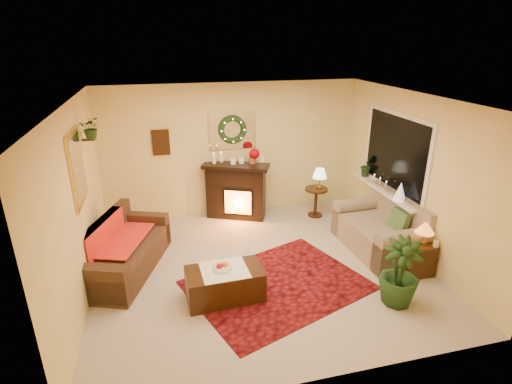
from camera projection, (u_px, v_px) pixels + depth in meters
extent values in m
plane|color=beige|center=(261.00, 268.00, 6.25)|extent=(5.00, 5.00, 0.00)
plane|color=white|center=(262.00, 100.00, 5.30)|extent=(5.00, 5.00, 0.00)
plane|color=#EFD88C|center=(232.00, 150.00, 7.81)|extent=(5.00, 5.00, 0.00)
plane|color=#EFD88C|center=(323.00, 275.00, 3.74)|extent=(5.00, 5.00, 0.00)
plane|color=#EFD88C|center=(77.00, 208.00, 5.21)|extent=(4.50, 4.50, 0.00)
plane|color=#EFD88C|center=(414.00, 177.00, 6.34)|extent=(4.50, 4.50, 0.00)
cube|color=#5D0C06|center=(278.00, 285.00, 5.82)|extent=(2.88, 2.52, 0.01)
cube|color=#422C21|center=(124.00, 245.00, 6.05)|extent=(1.42, 2.04, 0.80)
cube|color=red|center=(119.00, 239.00, 6.18)|extent=(0.74, 1.20, 0.02)
cube|color=black|center=(236.00, 191.00, 7.83)|extent=(1.18, 0.78, 1.03)
sphere|color=#A20007|center=(254.00, 154.00, 7.60)|extent=(0.20, 0.20, 0.20)
cylinder|color=white|center=(214.00, 159.00, 7.43)|extent=(0.06, 0.06, 0.18)
cylinder|color=white|center=(221.00, 157.00, 7.50)|extent=(0.06, 0.06, 0.18)
cube|color=white|center=(232.00, 131.00, 7.64)|extent=(0.92, 0.02, 0.72)
torus|color=#194719|center=(233.00, 130.00, 7.60)|extent=(0.55, 0.11, 0.55)
cube|color=#381E11|center=(161.00, 142.00, 7.39)|extent=(0.32, 0.03, 0.48)
cube|color=gold|center=(77.00, 168.00, 5.32)|extent=(0.03, 0.84, 1.00)
imported|color=#194719|center=(93.00, 138.00, 5.95)|extent=(0.33, 0.28, 0.36)
cube|color=gray|center=(379.00, 227.00, 6.65)|extent=(1.00, 1.64, 0.93)
cube|color=white|center=(396.00, 153.00, 6.74)|extent=(0.03, 1.86, 1.36)
cube|color=black|center=(395.00, 153.00, 6.74)|extent=(0.02, 1.70, 1.22)
cube|color=white|center=(385.00, 191.00, 6.97)|extent=(0.22, 1.86, 0.04)
cone|color=white|center=(400.00, 192.00, 6.46)|extent=(0.21, 0.21, 0.32)
imported|color=black|center=(367.00, 166.00, 7.56)|extent=(0.31, 0.25, 0.56)
cylinder|color=#2F2014|center=(316.00, 201.00, 7.96)|extent=(0.57, 0.57, 0.59)
cone|color=#FFEDBD|center=(320.00, 175.00, 7.73)|extent=(0.28, 0.28, 0.42)
cube|color=#311E0F|center=(417.00, 257.00, 6.05)|extent=(0.41, 0.41, 0.50)
cone|color=orange|center=(425.00, 230.00, 5.85)|extent=(0.28, 0.28, 0.41)
cube|color=#3F1F0D|center=(225.00, 284.00, 5.48)|extent=(1.06, 0.61, 0.44)
cylinder|color=silver|center=(223.00, 269.00, 5.41)|extent=(0.27, 0.27, 0.06)
imported|color=#1B5C26|center=(400.00, 274.00, 5.29)|extent=(1.97, 1.97, 2.84)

